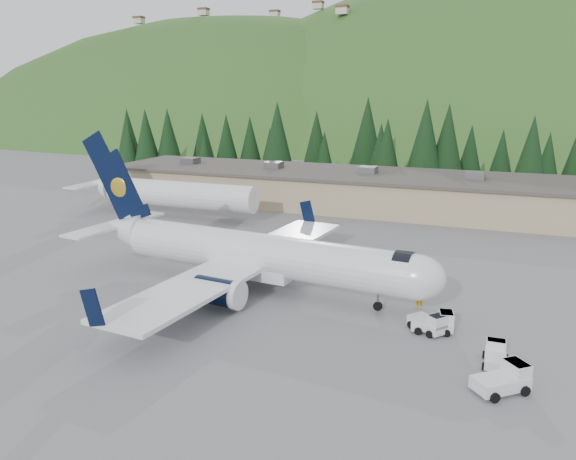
{
  "coord_description": "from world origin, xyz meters",
  "views": [
    {
      "loc": [
        19.08,
        -42.46,
        17.1
      ],
      "look_at": [
        0.0,
        6.0,
        4.0
      ],
      "focal_mm": 35.0,
      "sensor_mm": 36.0,
      "label": 1
    }
  ],
  "objects_px": {
    "baggage_tug_a": "(436,322)",
    "terminal_building": "(335,188)",
    "baggage_tug_c": "(496,355)",
    "ramp_worker": "(419,298)",
    "airliner": "(252,254)",
    "baggage_tug_d": "(505,379)",
    "baggage_tug_b": "(431,323)",
    "second_airliner": "(162,192)"
  },
  "relations": [
    {
      "from": "baggage_tug_a",
      "to": "terminal_building",
      "type": "relative_size",
      "value": 0.04
    },
    {
      "from": "airliner",
      "to": "ramp_worker",
      "type": "xyz_separation_m",
      "value": [
        14.43,
        0.57,
        -2.22
      ]
    },
    {
      "from": "second_airliner",
      "to": "terminal_building",
      "type": "height_order",
      "value": "second_airliner"
    },
    {
      "from": "airliner",
      "to": "baggage_tug_d",
      "type": "relative_size",
      "value": 10.09
    },
    {
      "from": "airliner",
      "to": "second_airliner",
      "type": "relative_size",
      "value": 1.27
    },
    {
      "from": "baggage_tug_a",
      "to": "baggage_tug_c",
      "type": "bearing_deg",
      "value": -52.36
    },
    {
      "from": "baggage_tug_b",
      "to": "ramp_worker",
      "type": "relative_size",
      "value": 1.85
    },
    {
      "from": "airliner",
      "to": "second_airliner",
      "type": "distance_m",
      "value": 32.42
    },
    {
      "from": "baggage_tug_a",
      "to": "ramp_worker",
      "type": "xyz_separation_m",
      "value": [
        -1.81,
        4.12,
        0.16
      ]
    },
    {
      "from": "baggage_tug_d",
      "to": "airliner",
      "type": "bearing_deg",
      "value": 112.33
    },
    {
      "from": "baggage_tug_b",
      "to": "second_airliner",
      "type": "bearing_deg",
      "value": -174.85
    },
    {
      "from": "baggage_tug_a",
      "to": "baggage_tug_c",
      "type": "distance_m",
      "value": 5.55
    },
    {
      "from": "airliner",
      "to": "terminal_building",
      "type": "bearing_deg",
      "value": 101.56
    },
    {
      "from": "terminal_building",
      "to": "baggage_tug_c",
      "type": "bearing_deg",
      "value": -61.54
    },
    {
      "from": "baggage_tug_a",
      "to": "ramp_worker",
      "type": "relative_size",
      "value": 1.85
    },
    {
      "from": "baggage_tug_a",
      "to": "ramp_worker",
      "type": "height_order",
      "value": "ramp_worker"
    },
    {
      "from": "airliner",
      "to": "baggage_tug_b",
      "type": "relative_size",
      "value": 10.98
    },
    {
      "from": "ramp_worker",
      "to": "second_airliner",
      "type": "bearing_deg",
      "value": -36.24
    },
    {
      "from": "baggage_tug_b",
      "to": "ramp_worker",
      "type": "height_order",
      "value": "ramp_worker"
    },
    {
      "from": "airliner",
      "to": "second_airliner",
      "type": "xyz_separation_m",
      "value": [
        -23.91,
        21.9,
        0.24
      ]
    },
    {
      "from": "baggage_tug_a",
      "to": "baggage_tug_b",
      "type": "height_order",
      "value": "baggage_tug_a"
    },
    {
      "from": "terminal_building",
      "to": "baggage_tug_d",
      "type": "xyz_separation_m",
      "value": [
        25.04,
        -48.44,
        -1.86
      ]
    },
    {
      "from": "baggage_tug_c",
      "to": "second_airliner",
      "type": "bearing_deg",
      "value": 55.13
    },
    {
      "from": "baggage_tug_c",
      "to": "terminal_building",
      "type": "xyz_separation_m",
      "value": [
        -24.43,
        45.07,
        2.01
      ]
    },
    {
      "from": "airliner",
      "to": "baggage_tug_c",
      "type": "distance_m",
      "value": 21.8
    },
    {
      "from": "baggage_tug_a",
      "to": "baggage_tug_b",
      "type": "bearing_deg",
      "value": -156.15
    },
    {
      "from": "baggage_tug_b",
      "to": "ramp_worker",
      "type": "xyz_separation_m",
      "value": [
        -1.49,
        4.34,
        0.17
      ]
    },
    {
      "from": "baggage_tug_a",
      "to": "baggage_tug_d",
      "type": "relative_size",
      "value": 0.92
    },
    {
      "from": "ramp_worker",
      "to": "baggage_tug_d",
      "type": "bearing_deg",
      "value": 113.61
    },
    {
      "from": "second_airliner",
      "to": "ramp_worker",
      "type": "distance_m",
      "value": 43.94
    },
    {
      "from": "baggage_tug_c",
      "to": "baggage_tug_d",
      "type": "distance_m",
      "value": 3.43
    },
    {
      "from": "baggage_tug_d",
      "to": "baggage_tug_c",
      "type": "bearing_deg",
      "value": 59.13
    },
    {
      "from": "baggage_tug_d",
      "to": "ramp_worker",
      "type": "distance_m",
      "value": 12.93
    },
    {
      "from": "second_airliner",
      "to": "terminal_building",
      "type": "relative_size",
      "value": 0.39
    },
    {
      "from": "ramp_worker",
      "to": "baggage_tug_a",
      "type": "bearing_deg",
      "value": 106.59
    },
    {
      "from": "airliner",
      "to": "baggage_tug_b",
      "type": "bearing_deg",
      "value": -7.77
    },
    {
      "from": "terminal_building",
      "to": "baggage_tug_d",
      "type": "relative_size",
      "value": 20.52
    },
    {
      "from": "airliner",
      "to": "terminal_building",
      "type": "xyz_separation_m",
      "value": [
        -4.0,
        37.9,
        -0.46
      ]
    },
    {
      "from": "terminal_building",
      "to": "baggage_tug_d",
      "type": "bearing_deg",
      "value": -62.67
    },
    {
      "from": "ramp_worker",
      "to": "baggage_tug_b",
      "type": "bearing_deg",
      "value": 101.8
    },
    {
      "from": "baggage_tug_c",
      "to": "ramp_worker",
      "type": "distance_m",
      "value": 9.8
    },
    {
      "from": "airliner",
      "to": "baggage_tug_a",
      "type": "bearing_deg",
      "value": -6.76
    }
  ]
}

